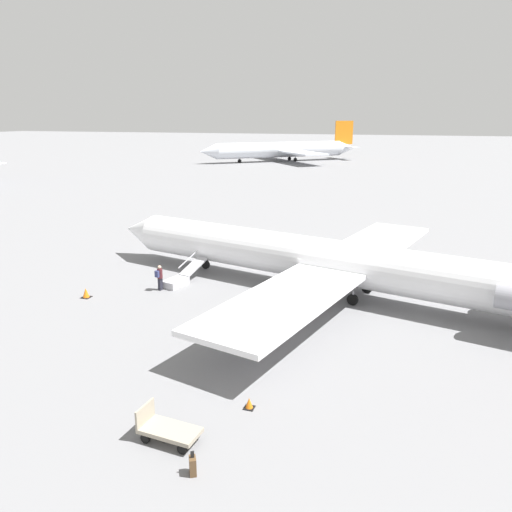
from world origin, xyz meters
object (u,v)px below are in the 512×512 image
luggage_cart (167,429)px  boarding_stairs (179,279)px  passenger (160,276)px  airplane_far_center (284,149)px  airplane_main (334,261)px  suitcase (193,466)px

luggage_cart → boarding_stairs: bearing=-59.8°
boarding_stairs → passenger: (0.69, 1.49, 0.62)m
airplane_far_center → passenger: 101.40m
airplane_main → passenger: size_ratio=20.65×
airplane_main → airplane_far_center: (29.66, -96.73, 0.80)m
airplane_far_center → suitcase: 118.92m
airplane_far_center → boarding_stairs: 100.08m
luggage_cart → airplane_main: bearing=-95.0°
airplane_main → suitcase: (1.42, 18.75, -1.91)m
boarding_stairs → airplane_main: bearing=-68.2°
suitcase → airplane_main: bearing=-94.3°
luggage_cart → suitcase: luggage_cart is taller
airplane_far_center → boarding_stairs: (-19.09, 98.21, -2.66)m
airplane_main → passenger: (11.26, 2.97, -1.24)m
boarding_stairs → luggage_cart: boarding_stairs is taller
airplane_main → airplane_far_center: airplane_far_center is taller
airplane_main → passenger: bearing=28.6°
airplane_main → luggage_cart: (3.07, 17.41, -1.78)m
airplane_main → boarding_stairs: bearing=21.8°
boarding_stairs → luggage_cart: bearing=-141.0°
airplane_main → suitcase: airplane_main is taller
luggage_cart → airplane_far_center: bearing=-71.9°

